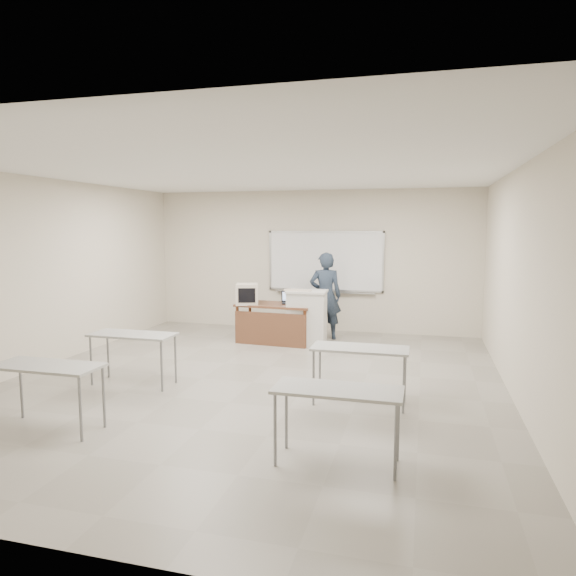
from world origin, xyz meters
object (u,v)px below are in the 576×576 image
(keyboard, at_px, (298,290))
(laptop, at_px, (291,300))
(podium, at_px, (307,318))
(presenter, at_px, (325,296))
(whiteboard, at_px, (325,262))
(mouse, at_px, (289,305))
(instructor_desk, at_px, (274,315))
(crt_monitor, at_px, (247,294))

(keyboard, bearing_deg, laptop, 124.60)
(podium, relative_size, presenter, 0.60)
(laptop, bearing_deg, presenter, 14.01)
(whiteboard, xyz_separation_m, mouse, (-0.39, -1.57, -0.71))
(instructor_desk, height_order, presenter, presenter)
(podium, relative_size, mouse, 11.24)
(whiteboard, distance_m, keyboard, 1.66)
(instructor_desk, relative_size, crt_monitor, 3.13)
(mouse, bearing_deg, laptop, 121.78)
(keyboard, bearing_deg, crt_monitor, 177.47)
(whiteboard, xyz_separation_m, keyboard, (-0.22, -1.59, -0.42))
(whiteboard, bearing_deg, laptop, -110.30)
(presenter, bearing_deg, podium, 60.99)
(whiteboard, height_order, keyboard, whiteboard)
(instructor_desk, height_order, podium, podium)
(podium, xyz_separation_m, crt_monitor, (-1.18, -0.02, 0.42))
(whiteboard, relative_size, crt_monitor, 5.25)
(whiteboard, distance_m, instructor_desk, 1.88)
(instructor_desk, height_order, laptop, laptop)
(podium, bearing_deg, instructor_desk, 177.92)
(laptop, relative_size, presenter, 0.18)
(crt_monitor, distance_m, laptop, 0.86)
(laptop, xyz_separation_m, presenter, (0.61, 0.40, 0.06))
(podium, bearing_deg, crt_monitor, 178.04)
(mouse, bearing_deg, presenter, 76.01)
(mouse, bearing_deg, keyboard, 15.32)
(podium, xyz_separation_m, laptop, (-0.38, 0.25, 0.28))
(mouse, bearing_deg, crt_monitor, -163.01)
(podium, relative_size, laptop, 3.36)
(mouse, distance_m, presenter, 0.94)
(whiteboard, relative_size, laptop, 7.98)
(whiteboard, relative_size, presenter, 1.43)
(mouse, relative_size, presenter, 0.05)
(whiteboard, relative_size, podium, 2.38)
(keyboard, xyz_separation_m, presenter, (0.38, 0.78, -0.19))
(whiteboard, distance_m, laptop, 1.46)
(podium, bearing_deg, laptop, 143.25)
(instructor_desk, height_order, keyboard, keyboard)
(laptop, bearing_deg, keyboard, -77.55)
(whiteboard, height_order, mouse, whiteboard)
(laptop, xyz_separation_m, keyboard, (0.23, -0.37, 0.25))
(crt_monitor, height_order, laptop, crt_monitor)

